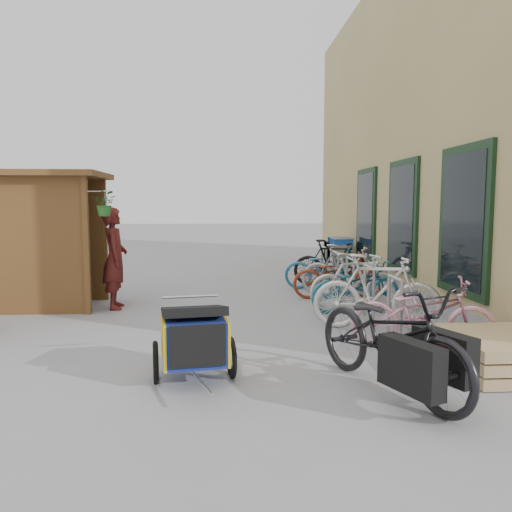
{
  "coord_description": "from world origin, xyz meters",
  "views": [
    {
      "loc": [
        -0.03,
        -6.56,
        1.85
      ],
      "look_at": [
        0.5,
        1.5,
        1.0
      ],
      "focal_mm": 35.0,
      "sensor_mm": 36.0,
      "label": 1
    }
  ],
  "objects": [
    {
      "name": "ground",
      "position": [
        0.0,
        0.0,
        0.0
      ],
      "size": [
        80.0,
        80.0,
        0.0
      ],
      "primitive_type": "plane",
      "color": "gray"
    },
    {
      "name": "building",
      "position": [
        6.49,
        4.5,
        3.49
      ],
      "size": [
        6.07,
        13.0,
        7.0
      ],
      "color": "tan",
      "rests_on": "ground"
    },
    {
      "name": "kiosk",
      "position": [
        -3.28,
        2.47,
        1.55
      ],
      "size": [
        2.49,
        1.65,
        2.4
      ],
      "color": "brown",
      "rests_on": "ground"
    },
    {
      "name": "bike_rack",
      "position": [
        2.3,
        2.4,
        0.52
      ],
      "size": [
        0.05,
        5.35,
        0.86
      ],
      "color": "#A5A8AD",
      "rests_on": "ground"
    },
    {
      "name": "pallet_stack",
      "position": [
        3.0,
        -1.4,
        0.21
      ],
      "size": [
        1.0,
        1.2,
        0.4
      ],
      "color": "tan",
      "rests_on": "ground"
    },
    {
      "name": "shopping_carts",
      "position": [
        3.0,
        6.57,
        0.57
      ],
      "size": [
        0.55,
        1.51,
        0.98
      ],
      "color": "silver",
      "rests_on": "ground"
    },
    {
      "name": "child_trailer",
      "position": [
        -0.35,
        -1.42,
        0.47
      ],
      "size": [
        0.91,
        1.47,
        0.85
      ],
      "rotation": [
        0.0,
        0.0,
        0.15
      ],
      "color": "navy",
      "rests_on": "ground"
    },
    {
      "name": "cargo_bike",
      "position": [
        1.6,
        -1.9,
        0.55
      ],
      "size": [
        1.51,
        2.24,
        1.11
      ],
      "rotation": [
        0.0,
        0.0,
        0.4
      ],
      "color": "black",
      "rests_on": "ground"
    },
    {
      "name": "person_kiosk",
      "position": [
        -1.94,
        2.3,
        0.89
      ],
      "size": [
        0.52,
        0.71,
        1.79
      ],
      "primitive_type": "imported",
      "rotation": [
        0.0,
        0.0,
        1.71
      ],
      "color": "maroon",
      "rests_on": "ground"
    },
    {
      "name": "bike_0",
      "position": [
        2.48,
        -0.51,
        0.47
      ],
      "size": [
        1.88,
        1.07,
        0.93
      ],
      "primitive_type": "imported",
      "rotation": [
        0.0,
        0.0,
        1.3
      ],
      "color": "pink",
      "rests_on": "ground"
    },
    {
      "name": "bike_1",
      "position": [
        2.21,
        0.52,
        0.56
      ],
      "size": [
        1.93,
        0.9,
        1.12
      ],
      "primitive_type": "imported",
      "rotation": [
        0.0,
        0.0,
        1.36
      ],
      "color": "silver",
      "rests_on": "ground"
    },
    {
      "name": "bike_2",
      "position": [
        2.24,
        1.76,
        0.44
      ],
      "size": [
        1.78,
        0.98,
        0.88
      ],
      "primitive_type": "imported",
      "rotation": [
        0.0,
        0.0,
        1.82
      ],
      "color": "#1E5F7B",
      "rests_on": "ground"
    },
    {
      "name": "bike_3",
      "position": [
        2.28,
        1.91,
        0.5
      ],
      "size": [
        1.71,
        0.65,
        1.0
      ],
      "primitive_type": "imported",
      "rotation": [
        0.0,
        0.0,
        1.68
      ],
      "color": "silver",
      "rests_on": "ground"
    },
    {
      "name": "bike_4",
      "position": [
        2.18,
        2.91,
        0.45
      ],
      "size": [
        1.76,
        0.72,
        0.91
      ],
      "primitive_type": "imported",
      "rotation": [
        0.0,
        0.0,
        1.5
      ],
      "color": "maroon",
      "rests_on": "ground"
    },
    {
      "name": "bike_5",
      "position": [
        2.38,
        3.12,
        0.52
      ],
      "size": [
        1.81,
        0.99,
        1.05
      ],
      "primitive_type": "imported",
      "rotation": [
        0.0,
        0.0,
        1.27
      ],
      "color": "#9E9FA3",
      "rests_on": "ground"
    },
    {
      "name": "bike_6",
      "position": [
        2.17,
        3.97,
        0.47
      ],
      "size": [
        1.86,
        0.97,
        0.93
      ],
      "primitive_type": "imported",
      "rotation": [
        0.0,
        0.0,
        1.36
      ],
      "color": "#1E5F7B",
      "rests_on": "ground"
    },
    {
      "name": "bike_7",
      "position": [
        2.41,
        4.4,
        0.53
      ],
      "size": [
        1.82,
        0.99,
        1.05
      ],
      "primitive_type": "imported",
      "rotation": [
        0.0,
        0.0,
        1.27
      ],
      "color": "black",
      "rests_on": "ground"
    }
  ]
}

